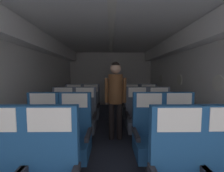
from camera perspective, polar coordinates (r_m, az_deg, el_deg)
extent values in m
cube|color=#2D3342|center=(3.21, -0.26, -19.75)|extent=(3.72, 6.85, 0.02)
cube|color=silver|center=(3.40, -31.42, 0.86)|extent=(0.08, 6.45, 2.26)
cube|color=silver|center=(3.42, 30.63, 0.92)|extent=(0.08, 6.45, 2.26)
cube|color=silver|center=(3.07, -0.28, 22.63)|extent=(3.60, 6.45, 0.06)
cube|color=silver|center=(6.16, -0.52, 2.98)|extent=(3.60, 0.06, 2.26)
cube|color=white|center=(3.38, -29.31, 16.47)|extent=(0.29, 6.19, 0.36)
cube|color=white|center=(3.40, 28.54, 16.41)|extent=(0.29, 6.19, 0.36)
cube|color=white|center=(3.05, -0.28, 21.91)|extent=(0.12, 5.80, 0.02)
cylinder|color=white|center=(2.86, 36.61, 0.93)|extent=(0.01, 0.26, 0.26)
cylinder|color=white|center=(3.97, 25.26, 2.21)|extent=(0.01, 0.26, 0.26)
cylinder|color=white|center=(5.15, 18.97, 2.89)|extent=(0.01, 0.26, 0.26)
cube|color=navy|center=(1.62, -38.14, -16.93)|extent=(0.45, 0.09, 0.62)
cube|color=navy|center=(1.41, -22.64, -19.56)|extent=(0.45, 0.09, 0.62)
cube|color=silver|center=(1.30, -23.71, -12.25)|extent=(0.36, 0.01, 0.20)
cube|color=navy|center=(1.42, 24.07, -19.43)|extent=(0.45, 0.09, 0.62)
cube|color=silver|center=(1.31, 25.25, -12.16)|extent=(0.36, 0.01, 0.20)
cube|color=#38383D|center=(2.43, -26.78, -25.69)|extent=(0.16, 0.17, 0.22)
cube|color=navy|center=(2.33, -27.00, -21.04)|extent=(0.45, 0.48, 0.22)
cube|color=navy|center=(2.35, -25.26, -9.81)|extent=(0.45, 0.09, 0.62)
cube|color=#28282D|center=(2.17, -21.87, -17.09)|extent=(0.05, 0.40, 0.06)
cube|color=#28282D|center=(2.35, -32.07, -15.74)|extent=(0.05, 0.40, 0.06)
cube|color=silver|center=(2.27, -25.93, -5.16)|extent=(0.36, 0.01, 0.20)
cube|color=#38383D|center=(2.27, -15.16, -27.69)|extent=(0.16, 0.17, 0.22)
cube|color=navy|center=(2.16, -15.29, -22.79)|extent=(0.45, 0.48, 0.22)
cube|color=navy|center=(2.18, -14.23, -10.60)|extent=(0.45, 0.09, 0.62)
cube|color=#28282D|center=(2.03, -9.25, -18.27)|extent=(0.05, 0.40, 0.06)
cube|color=#28282D|center=(2.14, -21.26, -17.38)|extent=(0.05, 0.40, 0.06)
cube|color=silver|center=(2.09, -14.64, -5.63)|extent=(0.36, 0.01, 0.20)
cube|color=#38383D|center=(2.44, 26.13, -25.50)|extent=(0.16, 0.17, 0.22)
cube|color=navy|center=(2.34, 26.34, -20.86)|extent=(0.45, 0.48, 0.22)
cube|color=navy|center=(2.36, 24.54, -9.71)|extent=(0.45, 0.09, 0.62)
cube|color=#28282D|center=(2.36, 31.33, -15.57)|extent=(0.05, 0.40, 0.06)
cube|color=#28282D|center=(2.18, 21.27, -16.96)|extent=(0.05, 0.40, 0.06)
cube|color=silver|center=(2.28, 25.21, -5.08)|extent=(0.36, 0.01, 0.20)
cube|color=#38383D|center=(2.28, 15.23, -27.47)|extent=(0.16, 0.17, 0.22)
cube|color=navy|center=(2.17, 15.37, -22.59)|extent=(0.45, 0.48, 0.22)
cube|color=navy|center=(2.20, 14.18, -10.50)|extent=(0.45, 0.09, 0.62)
cube|color=#28282D|center=(2.16, 21.23, -17.16)|extent=(0.05, 0.40, 0.06)
cube|color=#28282D|center=(2.04, 9.40, -18.16)|extent=(0.05, 0.40, 0.06)
cube|color=silver|center=(2.11, 14.62, -5.55)|extent=(0.36, 0.01, 0.20)
cube|color=#38383D|center=(3.13, -19.26, -18.31)|extent=(0.16, 0.17, 0.22)
cube|color=#4C5666|center=(3.05, -19.38, -14.53)|extent=(0.45, 0.48, 0.22)
cube|color=#4C5666|center=(3.12, -18.44, -6.07)|extent=(0.45, 0.09, 0.62)
cube|color=#28282D|center=(2.93, -15.43, -11.15)|extent=(0.05, 0.40, 0.06)
cube|color=#28282D|center=(3.06, -23.35, -10.66)|extent=(0.05, 0.40, 0.06)
cube|color=silver|center=(3.05, -18.81, -2.52)|extent=(0.36, 0.01, 0.20)
cube|color=#38383D|center=(3.03, -11.02, -18.88)|extent=(0.16, 0.17, 0.22)
cube|color=#4C5666|center=(2.95, -11.09, -14.99)|extent=(0.45, 0.48, 0.22)
cube|color=#4C5666|center=(3.03, -10.55, -6.24)|extent=(0.45, 0.09, 0.62)
cube|color=#28282D|center=(2.86, -6.83, -11.39)|extent=(0.05, 0.40, 0.06)
cube|color=#28282D|center=(2.94, -15.35, -11.10)|extent=(0.05, 0.40, 0.06)
cube|color=silver|center=(2.95, -10.76, -2.58)|extent=(0.36, 0.01, 0.20)
cube|color=#38383D|center=(3.15, 18.81, -18.10)|extent=(0.16, 0.17, 0.22)
cube|color=#4C5666|center=(3.07, 18.92, -14.35)|extent=(0.45, 0.48, 0.22)
cube|color=#4C5666|center=(3.15, 17.93, -5.97)|extent=(0.45, 0.09, 0.62)
cube|color=#28282D|center=(3.09, 22.83, -10.49)|extent=(0.05, 0.40, 0.06)
cube|color=#28282D|center=(2.95, 15.02, -11.01)|extent=(0.05, 0.40, 0.06)
cube|color=silver|center=(3.07, 18.30, -2.44)|extent=(0.36, 0.01, 0.20)
cube|color=#38383D|center=(3.05, 10.32, -18.68)|extent=(0.16, 0.17, 0.22)
cube|color=#4C5666|center=(2.97, 10.38, -14.82)|extent=(0.45, 0.48, 0.22)
cube|color=#4C5666|center=(3.05, 9.79, -6.14)|extent=(0.45, 0.09, 0.62)
cube|color=#28282D|center=(2.96, 14.59, -10.94)|extent=(0.05, 0.40, 0.06)
cube|color=#28282D|center=(2.88, 6.17, -11.27)|extent=(0.05, 0.40, 0.06)
cube|color=silver|center=(2.97, 10.01, -2.51)|extent=(0.36, 0.01, 0.20)
cube|color=#38383D|center=(3.92, -15.24, -13.40)|extent=(0.16, 0.17, 0.22)
cube|color=#4C5666|center=(3.86, -15.31, -10.32)|extent=(0.45, 0.48, 0.22)
cube|color=#4C5666|center=(3.96, -14.74, -3.72)|extent=(0.45, 0.09, 0.62)
cube|color=#28282D|center=(3.77, -12.19, -7.53)|extent=(0.05, 0.40, 0.06)
cube|color=#28282D|center=(3.87, -18.48, -7.32)|extent=(0.05, 0.40, 0.06)
cube|color=silver|center=(3.89, -14.97, -0.90)|extent=(0.36, 0.01, 0.20)
cube|color=#38383D|center=(3.85, -8.59, -13.65)|extent=(0.16, 0.17, 0.22)
cube|color=#4C5666|center=(3.78, -8.63, -10.51)|extent=(0.45, 0.48, 0.22)
cube|color=#4C5666|center=(3.89, -8.31, -3.77)|extent=(0.45, 0.09, 0.62)
cube|color=#28282D|center=(3.71, -5.36, -7.61)|extent=(0.05, 0.40, 0.06)
cube|color=#28282D|center=(3.77, -11.92, -7.50)|extent=(0.05, 0.40, 0.06)
cube|color=silver|center=(3.82, -8.44, -0.89)|extent=(0.36, 0.01, 0.20)
cube|color=#38383D|center=(3.93, 14.63, -13.37)|extent=(0.16, 0.17, 0.22)
cube|color=#4C5666|center=(3.86, 14.70, -10.30)|extent=(0.45, 0.48, 0.22)
cube|color=#4C5666|center=(3.96, 14.08, -3.70)|extent=(0.45, 0.09, 0.62)
cube|color=#28282D|center=(3.88, 17.84, -7.29)|extent=(0.05, 0.40, 0.06)
cube|color=#28282D|center=(3.77, 11.59, -7.51)|extent=(0.05, 0.40, 0.06)
cube|color=silver|center=(3.89, 14.31, -0.88)|extent=(0.36, 0.01, 0.20)
cube|color=#38383D|center=(3.85, 7.77, -13.64)|extent=(0.16, 0.17, 0.22)
cube|color=#4C5666|center=(3.78, 7.81, -10.51)|extent=(0.45, 0.48, 0.22)
cube|color=#4C5666|center=(3.89, 7.45, -3.77)|extent=(0.45, 0.09, 0.62)
cube|color=#28282D|center=(3.77, 11.09, -7.48)|extent=(0.05, 0.40, 0.06)
cube|color=#28282D|center=(3.71, 4.53, -7.62)|extent=(0.05, 0.40, 0.06)
cube|color=silver|center=(3.82, 7.58, -0.89)|extent=(0.36, 0.01, 0.20)
cylinder|color=black|center=(2.98, -0.19, -13.82)|extent=(0.11, 0.11, 0.74)
cylinder|color=black|center=(2.99, 2.97, -13.79)|extent=(0.11, 0.11, 0.74)
cylinder|color=brown|center=(2.84, 1.42, -1.12)|extent=(0.28, 0.28, 0.58)
cylinder|color=brown|center=(2.85, -2.21, -1.70)|extent=(0.07, 0.07, 0.49)
cylinder|color=brown|center=(2.86, 5.02, -1.69)|extent=(0.07, 0.07, 0.49)
sphere|color=tan|center=(2.83, 1.43, 7.05)|extent=(0.21, 0.21, 0.21)
sphere|color=black|center=(2.83, 1.43, 7.89)|extent=(0.18, 0.18, 0.18)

